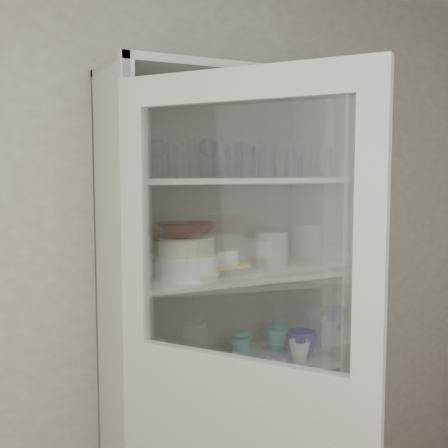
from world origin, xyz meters
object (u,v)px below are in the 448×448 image
goblet_2 (250,160)px  mug_teal (278,339)px  goblet_3 (270,159)px  terracotta_bowl (187,230)px  glass_platter (221,269)px  measuring_cups (185,373)px  plate_stack_back (142,262)px  tin_box (232,440)px  goblet_1 (209,156)px  plate_stack_front (187,266)px  mug_white (299,351)px  white_canister (153,356)px  cupboard_door (240,426)px  white_ramekin (221,257)px  teal_jar (241,344)px  mug_blue (302,342)px  pantry_cabinet (218,341)px  grey_bowl_stack (272,249)px  cream_bowl (187,246)px  yellow_trivet (221,265)px  goblet_0 (158,157)px

goblet_2 → mug_teal: 0.84m
goblet_3 → terracotta_bowl: (-0.50, -0.20, -0.29)m
glass_platter → measuring_cups: 0.46m
plate_stack_back → tin_box: bearing=-12.9°
goblet_1 → glass_platter: (0.02, -0.09, -0.48)m
plate_stack_front → plate_stack_back: 0.22m
mug_white → white_canister: white_canister is taller
cupboard_door → goblet_2: bearing=113.5°
white_ramekin → mug_white: 0.54m
teal_jar → tin_box: 0.42m
plate_stack_back → teal_jar: (0.45, -0.04, -0.40)m
mug_blue → white_ramekin: bearing=178.6°
mug_white → pantry_cabinet: bearing=159.3°
grey_bowl_stack → mug_white: (0.06, -0.14, -0.44)m
goblet_3 → glass_platter: goblet_3 is taller
white_ramekin → measuring_cups: 0.51m
cupboard_door → plate_stack_front: (0.04, 0.52, 0.44)m
tin_box → cupboard_door: bearing=-115.4°
cupboard_door → plate_stack_back: size_ratio=9.47×
cupboard_door → glass_platter: 0.76m
cream_bowl → yellow_trivet: size_ratio=1.23×
goblet_1 → plate_stack_back: goblet_1 is taller
goblet_2 → plate_stack_back: size_ratio=0.74×
cupboard_door → terracotta_bowl: size_ratio=8.66×
goblet_1 → plate_stack_back: bearing=-179.4°
white_canister → measuring_cups: bearing=-58.9°
goblet_1 → mug_teal: (0.32, -0.06, -0.84)m
pantry_cabinet → goblet_3: pantry_cabinet is taller
mug_white → plate_stack_back: bearing=171.2°
cream_bowl → mug_blue: size_ratio=1.67×
pantry_cabinet → goblet_3: size_ratio=12.38×
goblet_0 → teal_jar: goblet_0 is taller
white_ramekin → plate_stack_front: bearing=-155.2°
goblet_2 → teal_jar: goblet_2 is taller
goblet_3 → measuring_cups: (-0.52, -0.22, -0.86)m
goblet_1 → grey_bowl_stack: 0.50m
glass_platter → grey_bowl_stack: grey_bowl_stack is taller
cream_bowl → yellow_trivet: cream_bowl is taller
cupboard_door → terracotta_bowl: (0.04, 0.52, 0.58)m
goblet_0 → plate_stack_front: size_ratio=0.68×
goblet_3 → plate_stack_back: bearing=-178.4°
grey_bowl_stack → white_canister: bearing=177.5°
terracotta_bowl → plate_stack_front: bearing=0.0°
goblet_2 → white_ramekin: goblet_2 is taller
goblet_0 → grey_bowl_stack: bearing=-10.9°
glass_platter → mug_teal: bearing=4.7°
glass_platter → tin_box: bearing=-0.8°
yellow_trivet → goblet_3: bearing=18.9°
mug_blue → mug_white: mug_blue is taller
yellow_trivet → white_canister: 0.47m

